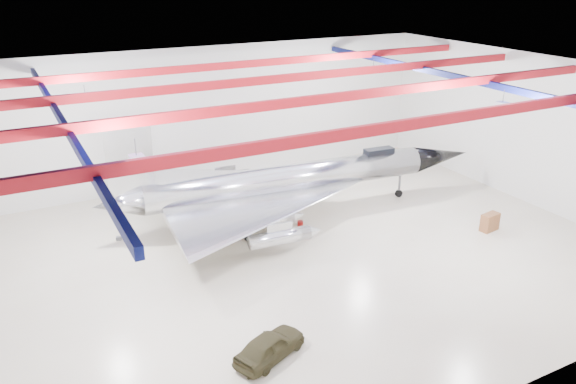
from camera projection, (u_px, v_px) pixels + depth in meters
floor at (290, 255)px, 34.93m from camera, size 40.00×40.00×0.00m
wall_back at (203, 116)px, 45.20m from camera, size 40.00×0.00×40.00m
wall_right at (529, 129)px, 41.49m from camera, size 0.00×30.00×30.00m
ceiling at (290, 78)px, 30.82m from camera, size 40.00×40.00×0.00m
ceiling_structure at (290, 90)px, 31.08m from camera, size 39.50×29.50×1.08m
jet_aircraft at (289, 183)px, 39.49m from camera, size 28.73×17.70×7.83m
jeep at (270, 346)px, 25.56m from camera, size 4.07×2.89×1.29m
desk at (490, 222)px, 38.01m from camera, size 1.42×0.86×1.22m
crate_ply at (205, 238)px, 36.68m from camera, size 0.70×0.63×0.40m
toolbox_red at (215, 223)px, 39.01m from camera, size 0.45×0.37×0.30m
parts_bin at (255, 213)px, 40.37m from camera, size 0.75×0.68×0.43m
crate_small at (119, 238)px, 36.83m from camera, size 0.42×0.37×0.24m
tool_chest at (300, 223)px, 38.83m from camera, size 0.41×0.41×0.36m
oil_barrel at (263, 223)px, 38.91m from camera, size 0.66×0.57×0.40m
spares_box at (240, 202)px, 42.42m from camera, size 0.49×0.49×0.34m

